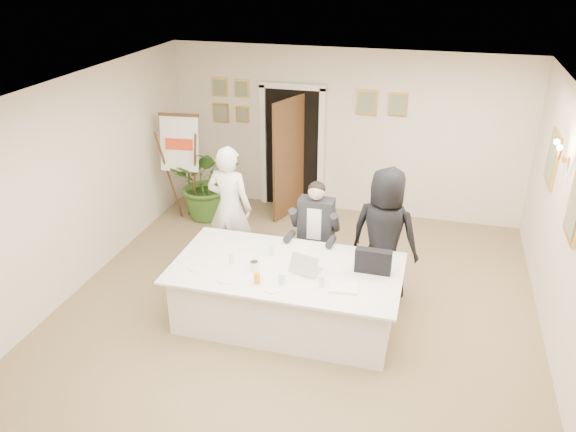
# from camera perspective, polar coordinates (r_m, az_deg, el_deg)

# --- Properties ---
(floor) EXTENTS (7.00, 7.00, 0.00)m
(floor) POSITION_cam_1_polar(r_m,az_deg,el_deg) (7.11, 0.25, -10.75)
(floor) COLOR olive
(floor) RESTS_ON ground
(ceiling) EXTENTS (6.00, 7.00, 0.02)m
(ceiling) POSITION_cam_1_polar(r_m,az_deg,el_deg) (5.90, 0.30, 11.72)
(ceiling) COLOR white
(ceiling) RESTS_ON wall_back
(wall_back) EXTENTS (6.00, 0.10, 2.80)m
(wall_back) POSITION_cam_1_polar(r_m,az_deg,el_deg) (9.58, 5.76, 8.36)
(wall_back) COLOR beige
(wall_back) RESTS_ON floor
(wall_left) EXTENTS (0.10, 7.00, 2.80)m
(wall_left) POSITION_cam_1_polar(r_m,az_deg,el_deg) (7.66, -21.98, 2.07)
(wall_left) COLOR beige
(wall_left) RESTS_ON floor
(doorway) EXTENTS (1.14, 0.86, 2.20)m
(doorway) POSITION_cam_1_polar(r_m,az_deg,el_deg) (9.70, 0.31, 6.49)
(doorway) COLOR black
(doorway) RESTS_ON floor
(pictures_back_wall) EXTENTS (3.40, 0.06, 0.80)m
(pictures_back_wall) POSITION_cam_1_polar(r_m,az_deg,el_deg) (9.59, 1.04, 11.30)
(pictures_back_wall) COLOR gold
(pictures_back_wall) RESTS_ON wall_back
(pictures_right_wall) EXTENTS (0.06, 2.20, 0.80)m
(pictures_right_wall) POSITION_cam_1_polar(r_m,az_deg,el_deg) (7.33, 26.04, 3.24)
(pictures_right_wall) COLOR gold
(pictures_right_wall) RESTS_ON wall_right
(wall_sconce) EXTENTS (0.20, 0.30, 0.24)m
(wall_sconce) POSITION_cam_1_polar(r_m,az_deg,el_deg) (7.20, 26.03, 5.88)
(wall_sconce) COLOR #D58944
(wall_sconce) RESTS_ON wall_right
(conference_table) EXTENTS (2.73, 1.46, 0.78)m
(conference_table) POSITION_cam_1_polar(r_m,az_deg,el_deg) (6.92, -0.15, -7.92)
(conference_table) COLOR white
(conference_table) RESTS_ON floor
(seated_man) EXTENTS (0.72, 0.76, 1.49)m
(seated_man) POSITION_cam_1_polar(r_m,az_deg,el_deg) (7.56, 2.76, -1.75)
(seated_man) COLOR black
(seated_man) RESTS_ON floor
(flip_chart) EXTENTS (0.65, 0.43, 1.81)m
(flip_chart) POSITION_cam_1_polar(r_m,az_deg,el_deg) (9.51, -10.53, 4.35)
(flip_chart) COLOR #3C2413
(flip_chart) RESTS_ON floor
(standing_man) EXTENTS (0.69, 0.49, 1.80)m
(standing_man) POSITION_cam_1_polar(r_m,az_deg,el_deg) (7.98, -5.95, 0.90)
(standing_man) COLOR white
(standing_man) RESTS_ON floor
(standing_woman) EXTENTS (0.99, 0.75, 1.81)m
(standing_woman) POSITION_cam_1_polar(r_m,az_deg,el_deg) (7.25, 9.75, -1.97)
(standing_woman) COLOR black
(standing_woman) RESTS_ON floor
(potted_palm) EXTENTS (1.38, 1.27, 1.29)m
(potted_palm) POSITION_cam_1_polar(r_m,az_deg,el_deg) (9.58, -8.14, 3.44)
(potted_palm) COLOR #345E1F
(potted_palm) RESTS_ON floor
(laptop) EXTENTS (0.42, 0.43, 0.28)m
(laptop) POSITION_cam_1_polar(r_m,az_deg,el_deg) (6.60, 1.87, -4.45)
(laptop) COLOR #B7BABC
(laptop) RESTS_ON conference_table
(laptop_bag) EXTENTS (0.42, 0.12, 0.30)m
(laptop_bag) POSITION_cam_1_polar(r_m,az_deg,el_deg) (6.62, 8.65, -4.57)
(laptop_bag) COLOR black
(laptop_bag) RESTS_ON conference_table
(paper_stack) EXTENTS (0.35, 0.26, 0.03)m
(paper_stack) POSITION_cam_1_polar(r_m,az_deg,el_deg) (6.33, 5.65, -7.27)
(paper_stack) COLOR white
(paper_stack) RESTS_ON conference_table
(plate_left) EXTENTS (0.26, 0.26, 0.01)m
(plate_left) POSITION_cam_1_polar(r_m,az_deg,el_deg) (6.80, -9.15, -5.11)
(plate_left) COLOR white
(plate_left) RESTS_ON conference_table
(plate_mid) EXTENTS (0.26, 0.26, 0.01)m
(plate_mid) POSITION_cam_1_polar(r_m,az_deg,el_deg) (6.51, -6.28, -6.41)
(plate_mid) COLOR white
(plate_mid) RESTS_ON conference_table
(plate_near) EXTENTS (0.23, 0.23, 0.01)m
(plate_near) POSITION_cam_1_polar(r_m,az_deg,el_deg) (6.30, -1.60, -7.41)
(plate_near) COLOR white
(plate_near) RESTS_ON conference_table
(glass_a) EXTENTS (0.07, 0.07, 0.14)m
(glass_a) POSITION_cam_1_polar(r_m,az_deg,el_deg) (6.79, -5.76, -4.29)
(glass_a) COLOR silver
(glass_a) RESTS_ON conference_table
(glass_b) EXTENTS (0.08, 0.08, 0.14)m
(glass_b) POSITION_cam_1_polar(r_m,az_deg,el_deg) (6.36, -0.64, -6.41)
(glass_b) COLOR silver
(glass_b) RESTS_ON conference_table
(glass_c) EXTENTS (0.07, 0.07, 0.14)m
(glass_c) POSITION_cam_1_polar(r_m,az_deg,el_deg) (6.33, 3.42, -6.60)
(glass_c) COLOR silver
(glass_c) RESTS_ON conference_table
(glass_d) EXTENTS (0.07, 0.07, 0.14)m
(glass_d) POSITION_cam_1_polar(r_m,az_deg,el_deg) (6.94, -1.65, -3.45)
(glass_d) COLOR silver
(glass_d) RESTS_ON conference_table
(oj_glass) EXTENTS (0.09, 0.09, 0.13)m
(oj_glass) POSITION_cam_1_polar(r_m,az_deg,el_deg) (6.39, -3.17, -6.34)
(oj_glass) COLOR orange
(oj_glass) RESTS_ON conference_table
(steel_jug) EXTENTS (0.11, 0.11, 0.11)m
(steel_jug) POSITION_cam_1_polar(r_m,az_deg,el_deg) (6.65, -3.46, -5.06)
(steel_jug) COLOR silver
(steel_jug) RESTS_ON conference_table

